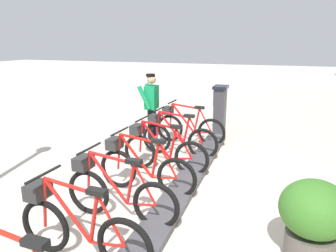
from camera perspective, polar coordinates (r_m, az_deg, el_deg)
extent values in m
plane|color=beige|center=(5.07, 0.98, -13.74)|extent=(60.00, 60.00, 0.00)
cube|color=#47474C|center=(5.05, 0.98, -13.25)|extent=(0.44, 7.22, 0.10)
cube|color=#38383D|center=(8.74, 9.16, 2.63)|extent=(0.28, 0.44, 1.20)
cube|color=#194C8C|center=(8.70, 8.28, 4.96)|extent=(0.03, 0.30, 0.40)
cube|color=black|center=(8.63, 9.33, 6.79)|extent=(0.36, 0.52, 0.08)
torus|color=black|center=(7.65, 7.69, -1.13)|extent=(0.67, 0.10, 0.67)
torus|color=black|center=(7.95, 0.34, -0.38)|extent=(0.67, 0.10, 0.67)
cylinder|color=red|center=(7.77, 2.70, 1.37)|extent=(0.60, 0.07, 0.70)
cylinder|color=red|center=(7.68, 5.11, 0.90)|extent=(0.16, 0.05, 0.61)
cylinder|color=red|center=(7.68, 3.15, 3.51)|extent=(0.69, 0.08, 0.11)
cylinder|color=red|center=(7.71, 6.15, -1.17)|extent=(0.43, 0.05, 0.09)
cylinder|color=red|center=(7.61, 6.65, 0.95)|extent=(0.33, 0.05, 0.56)
cylinder|color=red|center=(7.86, 0.54, 1.77)|extent=(0.10, 0.04, 0.62)
cube|color=black|center=(7.59, 5.61, 3.27)|extent=(0.22, 0.11, 0.06)
cylinder|color=black|center=(7.78, 0.76, 4.31)|extent=(0.06, 0.54, 0.03)
cube|color=#2D2D2D|center=(7.86, 0.00, 2.79)|extent=(0.21, 0.29, 0.18)
torus|color=black|center=(6.79, 6.16, -3.16)|extent=(0.67, 0.10, 0.67)
torus|color=black|center=(7.12, -2.01, -2.22)|extent=(0.67, 0.10, 0.67)
cylinder|color=red|center=(6.92, 0.57, -0.31)|extent=(0.60, 0.07, 0.70)
cylinder|color=red|center=(6.82, 3.26, -0.87)|extent=(0.16, 0.05, 0.61)
cylinder|color=red|center=(6.82, 1.05, 2.07)|extent=(0.69, 0.08, 0.11)
cylinder|color=red|center=(6.85, 4.44, -3.19)|extent=(0.43, 0.05, 0.09)
cylinder|color=red|center=(6.75, 4.98, -0.82)|extent=(0.33, 0.05, 0.56)
cylinder|color=red|center=(7.02, -1.81, 0.15)|extent=(0.10, 0.04, 0.62)
cube|color=black|center=(6.72, 3.79, 1.79)|extent=(0.22, 0.11, 0.06)
cylinder|color=black|center=(6.93, -1.60, 2.99)|extent=(0.06, 0.54, 0.03)
cube|color=#2D2D2D|center=(7.02, -2.42, 1.30)|extent=(0.21, 0.29, 0.18)
torus|color=black|center=(5.95, 4.19, -5.77)|extent=(0.67, 0.10, 0.67)
torus|color=black|center=(6.32, -4.97, -4.54)|extent=(0.67, 0.10, 0.67)
cylinder|color=red|center=(6.09, -2.14, -2.46)|extent=(0.60, 0.07, 0.70)
cylinder|color=red|center=(5.98, 0.88, -3.14)|extent=(0.16, 0.05, 0.61)
cylinder|color=red|center=(5.98, -1.64, 0.22)|extent=(0.69, 0.08, 0.11)
cylinder|color=red|center=(6.02, 2.24, -5.77)|extent=(0.43, 0.05, 0.09)
cylinder|color=red|center=(5.90, 2.82, -3.12)|extent=(0.33, 0.05, 0.56)
cylinder|color=red|center=(6.21, -4.79, -1.89)|extent=(0.10, 0.04, 0.62)
cube|color=black|center=(5.86, 1.45, -0.14)|extent=(0.22, 0.11, 0.06)
cylinder|color=black|center=(6.10, -4.60, 1.29)|extent=(0.06, 0.54, 0.03)
cube|color=#2D2D2D|center=(6.20, -5.48, -0.60)|extent=(0.21, 0.29, 0.18)
torus|color=black|center=(5.13, 1.54, -9.22)|extent=(0.67, 0.10, 0.67)
torus|color=black|center=(5.55, -8.80, -7.49)|extent=(0.67, 0.10, 0.67)
cylinder|color=red|center=(5.29, -5.70, -5.26)|extent=(0.60, 0.07, 0.70)
cylinder|color=red|center=(5.16, -2.28, -6.13)|extent=(0.16, 0.05, 0.61)
cylinder|color=red|center=(5.17, -5.19, -2.23)|extent=(0.69, 0.08, 0.11)
cylinder|color=red|center=(5.21, -0.69, -9.15)|extent=(0.43, 0.05, 0.09)
cylinder|color=red|center=(5.08, -0.07, -6.16)|extent=(0.33, 0.05, 0.56)
cylinder|color=red|center=(5.42, -8.66, -4.54)|extent=(0.10, 0.04, 0.62)
cube|color=black|center=(5.03, -1.69, -2.71)|extent=(0.22, 0.11, 0.06)
cylinder|color=black|center=(5.30, -8.53, -0.93)|extent=(0.06, 0.54, 0.03)
cube|color=#2D2D2D|center=(5.42, -9.45, -3.05)|extent=(0.21, 0.29, 0.18)
torus|color=black|center=(4.35, -2.17, -13.90)|extent=(0.67, 0.10, 0.67)
torus|color=black|center=(4.83, -13.90, -11.31)|extent=(0.67, 0.10, 0.67)
cylinder|color=red|center=(4.53, -10.54, -8.99)|extent=(0.60, 0.07, 0.70)
cylinder|color=red|center=(4.39, -6.65, -10.17)|extent=(0.16, 0.05, 0.61)
cylinder|color=red|center=(4.39, -10.05, -5.55)|extent=(0.69, 0.08, 0.11)
cylinder|color=red|center=(4.45, -4.75, -13.69)|extent=(0.43, 0.05, 0.09)
cylinder|color=red|center=(4.29, -4.11, -10.32)|extent=(0.33, 0.05, 0.56)
cylinder|color=red|center=(4.69, -13.84, -8.01)|extent=(0.10, 0.04, 0.62)
cube|color=black|center=(4.23, -6.06, -6.26)|extent=(0.22, 0.11, 0.06)
cylinder|color=black|center=(4.54, -13.80, -3.91)|extent=(0.06, 0.54, 0.03)
cube|color=#2D2D2D|center=(4.68, -14.75, -6.28)|extent=(0.21, 0.29, 0.18)
torus|color=black|center=(3.64, -7.67, -20.39)|extent=(0.67, 0.10, 0.67)
torus|color=black|center=(4.19, -20.89, -16.23)|extent=(0.67, 0.10, 0.67)
cylinder|color=red|center=(3.85, -17.37, -14.02)|extent=(0.60, 0.07, 0.70)
cylinder|color=red|center=(3.68, -12.99, -15.74)|extent=(0.16, 0.05, 0.61)
cylinder|color=red|center=(3.68, -16.99, -10.14)|extent=(0.69, 0.08, 0.11)
cylinder|color=red|center=(3.75, -10.68, -19.88)|extent=(0.43, 0.05, 0.09)
cylinder|color=red|center=(3.56, -10.07, -16.16)|extent=(0.33, 0.05, 0.56)
cylinder|color=red|center=(4.02, -20.98, -12.58)|extent=(0.10, 0.04, 0.62)
cube|color=black|center=(3.49, -12.47, -11.31)|extent=(0.22, 0.11, 0.06)
cylinder|color=black|center=(3.86, -21.14, -7.95)|extent=(0.06, 0.54, 0.03)
cube|color=#2D2D2D|center=(4.02, -22.02, -10.56)|extent=(0.21, 0.29, 0.18)
cylinder|color=red|center=(3.08, -27.29, -16.44)|extent=(0.69, 0.08, 0.11)
cube|color=black|center=(2.86, -22.46, -18.53)|extent=(0.22, 0.11, 0.06)
cube|color=white|center=(8.01, -3.48, -2.42)|extent=(0.27, 0.13, 0.10)
cube|color=white|center=(8.17, -2.18, -2.04)|extent=(0.27, 0.13, 0.10)
cylinder|color=black|center=(7.89, -3.08, 0.20)|extent=(0.15, 0.15, 0.82)
cylinder|color=black|center=(8.08, -2.63, 0.55)|extent=(0.15, 0.15, 0.82)
cube|color=#138D51|center=(7.84, -2.92, 5.12)|extent=(0.28, 0.41, 0.56)
cylinder|color=#138D51|center=(7.63, -4.25, 5.03)|extent=(0.34, 0.12, 0.57)
cylinder|color=#138D51|center=(8.11, -3.02, 5.65)|extent=(0.34, 0.12, 0.57)
sphere|color=tan|center=(7.78, -2.96, 8.24)|extent=(0.22, 0.22, 0.22)
cylinder|color=black|center=(7.78, -3.11, 8.98)|extent=(0.22, 0.22, 0.06)
cylinder|color=#59544C|center=(4.21, 23.78, -18.93)|extent=(0.56, 0.56, 0.35)
ellipsoid|color=#387225|center=(3.98, 24.51, -13.19)|extent=(0.76, 0.76, 0.64)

